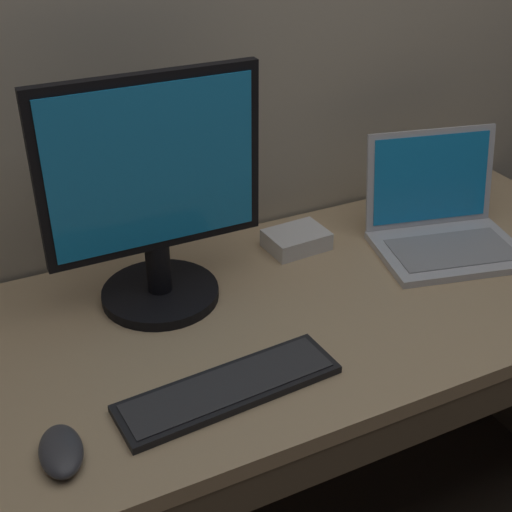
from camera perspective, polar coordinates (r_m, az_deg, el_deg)
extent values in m
cube|color=tan|center=(1.49, 3.57, -4.32)|extent=(1.70, 0.71, 0.03)
cube|color=brown|center=(1.31, 10.94, -14.00)|extent=(1.63, 0.02, 0.08)
cube|color=silver|center=(1.70, 15.48, 0.43)|extent=(0.38, 0.31, 0.02)
cube|color=#959599|center=(1.69, 15.71, 0.52)|extent=(0.31, 0.21, 0.00)
cube|color=silver|center=(1.76, 14.03, 6.21)|extent=(0.33, 0.12, 0.24)
cube|color=#198CD8|center=(1.75, 14.11, 6.16)|extent=(0.29, 0.10, 0.21)
cylinder|color=black|center=(1.50, -7.79, -3.03)|extent=(0.25, 0.25, 0.02)
cylinder|color=black|center=(1.46, -7.97, -0.87)|extent=(0.05, 0.05, 0.11)
cube|color=black|center=(1.35, -8.51, 7.33)|extent=(0.44, 0.02, 0.35)
cube|color=#198CD8|center=(1.33, -8.32, 7.13)|extent=(0.41, 0.00, 0.32)
cube|color=black|center=(1.25, -2.21, -10.75)|extent=(0.41, 0.14, 0.01)
cube|color=#2D2D30|center=(1.24, -2.21, -10.46)|extent=(0.39, 0.12, 0.00)
ellipsoid|color=#38383D|center=(1.17, -15.63, -15.08)|extent=(0.08, 0.12, 0.03)
cube|color=silver|center=(1.66, 3.32, 1.34)|extent=(0.15, 0.11, 0.04)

